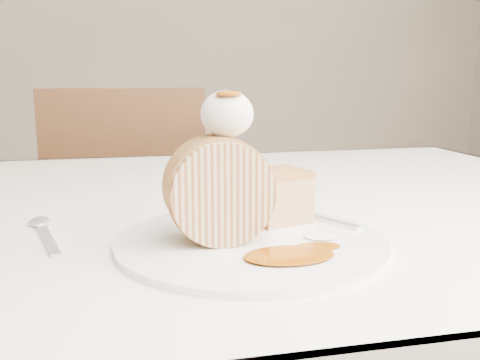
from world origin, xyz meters
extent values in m
cube|color=white|center=(0.00, 0.20, 0.73)|extent=(1.40, 0.90, 0.04)
cube|color=white|center=(0.00, 0.65, 0.61)|extent=(1.40, 0.01, 0.28)
cylinder|color=brown|center=(0.62, 0.57, 0.35)|extent=(0.06, 0.06, 0.71)
cube|color=brown|center=(-0.06, 1.06, 0.43)|extent=(0.43, 0.43, 0.04)
cube|color=brown|center=(-0.07, 0.86, 0.67)|extent=(0.42, 0.05, 0.44)
cylinder|color=brown|center=(0.12, 1.23, 0.21)|extent=(0.04, 0.04, 0.41)
cylinder|color=brown|center=(-0.24, 1.24, 0.21)|extent=(0.04, 0.04, 0.41)
cylinder|color=brown|center=(0.11, 0.87, 0.21)|extent=(0.04, 0.04, 0.41)
cylinder|color=brown|center=(-0.25, 0.88, 0.21)|extent=(0.04, 0.04, 0.41)
cylinder|color=white|center=(0.06, -0.02, 0.75)|extent=(0.36, 0.36, 0.01)
cylinder|color=beige|center=(0.02, -0.01, 0.81)|extent=(0.11, 0.06, 0.11)
cube|color=#B28343|center=(0.10, 0.04, 0.78)|extent=(0.08, 0.08, 0.05)
ellipsoid|color=white|center=(0.03, 0.00, 0.89)|extent=(0.06, 0.06, 0.05)
ellipsoid|color=#904406|center=(0.03, -0.01, 0.92)|extent=(0.03, 0.02, 0.01)
cube|color=silver|center=(0.15, 0.04, 0.76)|extent=(0.10, 0.16, 0.00)
cube|color=silver|center=(-0.16, 0.04, 0.75)|extent=(0.06, 0.14, 0.00)
camera|label=1|loc=(-0.08, -0.55, 0.93)|focal=40.00mm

